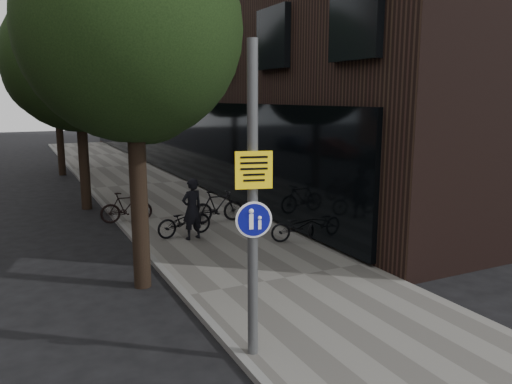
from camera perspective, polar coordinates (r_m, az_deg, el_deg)
ground at (r=8.53m, az=13.37°, el=-17.59°), size 120.00×120.00×0.00m
sidewalk at (r=17.00m, az=-7.82°, el=-2.77°), size 4.50×60.00×0.12m
curb_edge at (r=16.45m, az=-15.28°, el=-3.49°), size 0.15×60.00×0.13m
building_right_dark_brick at (r=31.18m, az=-0.39°, el=19.97°), size 12.00×40.00×18.00m
street_tree_near at (r=10.68m, az=-13.78°, el=16.38°), size 4.40×4.40×7.50m
street_tree_mid at (r=19.03m, az=-19.54°, el=13.49°), size 5.00×5.00×7.80m
street_tree_far at (r=27.97m, az=-21.82°, el=12.27°), size 5.00×5.00×7.80m
signpost at (r=7.29m, az=-0.39°, el=-1.26°), size 0.53×0.17×4.69m
pedestrian at (r=13.90m, az=-7.31°, el=-1.93°), size 0.70×0.54×1.71m
parked_bike_facade_near at (r=13.74m, az=4.94°, el=-3.91°), size 1.67×0.90×0.83m
parked_bike_facade_far at (r=15.77m, az=-4.38°, el=-1.65°), size 1.71×0.57×1.01m
parked_bike_curb_near at (r=14.35m, az=-8.20°, el=-3.27°), size 1.74×0.84×0.87m
parked_bike_curb_far at (r=16.25m, az=-14.60°, el=-1.69°), size 1.64×0.58×0.97m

